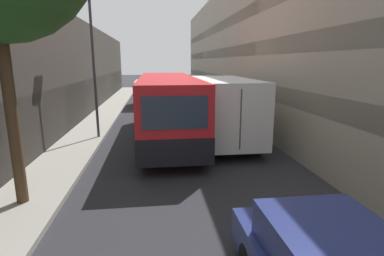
# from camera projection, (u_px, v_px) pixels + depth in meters

# --- Properties ---
(ground_plane) EXTENTS (150.00, 150.00, 0.00)m
(ground_plane) POSITION_uv_depth(u_px,v_px,m) (181.00, 146.00, 13.20)
(ground_plane) COLOR #2B2B30
(sidewalk_left) EXTENTS (1.95, 60.00, 0.15)m
(sidewalk_left) POSITION_uv_depth(u_px,v_px,m) (74.00, 148.00, 12.63)
(sidewalk_left) COLOR #9E998E
(sidewalk_left) RESTS_ON ground_plane
(building_left_shopfront) EXTENTS (2.40, 60.00, 6.24)m
(building_left_shopfront) POSITION_uv_depth(u_px,v_px,m) (14.00, 83.00, 11.78)
(building_left_shopfront) COLOR #423D38
(building_left_shopfront) RESTS_ON ground_plane
(building_right_apartment) EXTENTS (2.40, 60.00, 9.15)m
(building_right_apartment) POSITION_uv_depth(u_px,v_px,m) (302.00, 40.00, 12.87)
(building_right_apartment) COLOR #A89E89
(building_right_apartment) RESTS_ON ground_plane
(bus) EXTENTS (2.49, 10.32, 2.96)m
(bus) POSITION_uv_depth(u_px,v_px,m) (167.00, 106.00, 14.11)
(bus) COLOR red
(bus) RESTS_ON ground_plane
(box_truck) EXTENTS (2.43, 8.17, 2.92)m
(box_truck) POSITION_uv_depth(u_px,v_px,m) (217.00, 106.00, 14.20)
(box_truck) COLOR silver
(box_truck) RESTS_ON ground_plane
(panel_van) EXTENTS (1.86, 4.31, 2.09)m
(panel_van) POSITION_uv_depth(u_px,v_px,m) (147.00, 92.00, 25.02)
(panel_van) COLOR silver
(panel_van) RESTS_ON ground_plane
(street_lamp) EXTENTS (0.36, 0.80, 6.46)m
(street_lamp) POSITION_uv_depth(u_px,v_px,m) (92.00, 38.00, 13.29)
(street_lamp) COLOR #38383D
(street_lamp) RESTS_ON sidewalk_left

